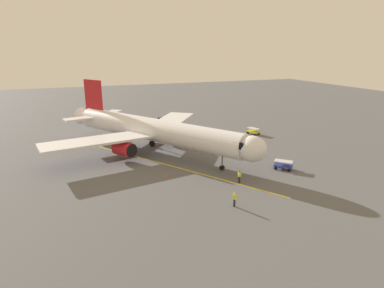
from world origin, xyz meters
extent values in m
plane|color=#565659|center=(0.00, 0.00, 0.00)|extent=(220.00, 220.00, 0.00)
cube|color=yellow|center=(1.39, 6.06, 0.01)|extent=(21.58, 33.94, 0.01)
cylinder|color=white|center=(1.39, 0.06, 4.10)|extent=(21.38, 30.77, 3.80)
ellipsoid|color=white|center=(-8.34, 15.44, 4.10)|extent=(5.19, 5.31, 3.61)
cone|color=white|center=(11.27, -15.58, 4.10)|extent=(4.49, 4.36, 3.42)
cube|color=black|center=(-7.59, 14.26, 4.65)|extent=(3.59, 3.08, 0.90)
cube|color=white|center=(-3.83, -7.64, 3.50)|extent=(14.17, 16.88, 0.36)
cylinder|color=red|center=(-2.98, -3.89, 2.00)|extent=(3.76, 4.10, 2.30)
cylinder|color=black|center=(-3.91, -2.41, 2.00)|extent=(1.88, 1.29, 2.10)
cube|color=white|center=(10.58, 1.47, 3.50)|extent=(17.70, 8.16, 0.36)
cylinder|color=red|center=(6.83, 2.31, 2.00)|extent=(3.76, 4.10, 2.30)
cylinder|color=black|center=(5.89, 3.79, 2.00)|extent=(1.88, 1.29, 2.10)
cube|color=red|center=(9.67, -13.04, 7.90)|extent=(2.87, 4.25, 7.20)
cube|color=white|center=(6.81, -14.50, 4.70)|extent=(5.93, 6.46, 0.24)
cube|color=white|center=(12.22, -11.08, 4.70)|extent=(6.79, 3.91, 0.24)
cylinder|color=slate|center=(-5.83, 11.47, 1.73)|extent=(0.24, 0.24, 2.77)
cylinder|color=black|center=(-5.83, 11.47, 0.35)|extent=(0.75, 0.83, 0.70)
cylinder|color=slate|center=(0.79, -3.87, 1.94)|extent=(0.24, 0.24, 2.77)
cylinder|color=black|center=(0.79, -3.87, 0.55)|extent=(0.97, 1.17, 1.10)
cylinder|color=slate|center=(5.19, -1.09, 1.94)|extent=(0.24, 0.24, 2.77)
cylinder|color=black|center=(5.19, -1.09, 0.55)|extent=(0.97, 1.17, 1.10)
cylinder|color=#23232D|center=(-2.00, 22.43, 0.44)|extent=(0.26, 0.26, 0.88)
cube|color=#D8EA19|center=(-2.00, 22.43, 1.18)|extent=(0.39, 0.45, 0.60)
cube|color=silver|center=(-2.00, 22.43, 1.18)|extent=(0.41, 0.47, 0.10)
sphere|color=tan|center=(-2.00, 22.43, 1.60)|extent=(0.22, 0.22, 0.22)
cylinder|color=#23232D|center=(-5.83, 16.63, 0.44)|extent=(0.26, 0.26, 0.88)
cube|color=#D8EA19|center=(-5.83, 16.63, 1.18)|extent=(0.39, 0.26, 0.60)
cube|color=silver|center=(-5.83, 16.63, 1.18)|extent=(0.41, 0.27, 0.10)
sphere|color=brown|center=(-5.83, 16.63, 1.60)|extent=(0.22, 0.22, 0.22)
cube|color=#9E9EA3|center=(-5.94, -21.07, 0.65)|extent=(2.47, 2.74, 0.70)
cube|color=black|center=(-5.78, -21.33, 1.25)|extent=(1.41, 1.34, 0.50)
cylinder|color=black|center=(-6.90, -20.72, 0.30)|extent=(0.52, 0.64, 0.60)
cylinder|color=black|center=(-5.79, -20.05, 0.30)|extent=(0.52, 0.64, 0.60)
cylinder|color=black|center=(-6.08, -22.09, 0.30)|extent=(0.52, 0.64, 0.60)
cylinder|color=black|center=(-4.97, -21.43, 0.30)|extent=(0.52, 0.64, 0.60)
cube|color=yellow|center=(-21.10, -4.98, 0.56)|extent=(2.12, 2.90, 0.24)
cube|color=silver|center=(-21.10, -4.98, 1.23)|extent=(2.12, 2.90, 0.08)
cylinder|color=slate|center=(-22.05, -4.03, 0.96)|extent=(0.06, 0.06, 0.55)
cylinder|color=slate|center=(-20.87, -3.65, 0.96)|extent=(0.06, 0.06, 0.55)
cylinder|color=slate|center=(-21.32, -6.31, 0.96)|extent=(0.06, 0.06, 0.55)
cylinder|color=slate|center=(-20.14, -5.94, 0.96)|extent=(0.06, 0.06, 0.55)
cylinder|color=black|center=(-22.00, -4.27, 0.22)|extent=(0.37, 0.50, 0.44)
cylinder|color=black|center=(-20.76, -3.88, 0.22)|extent=(0.37, 0.50, 0.44)
cylinder|color=black|center=(-21.43, -6.08, 0.22)|extent=(0.37, 0.50, 0.44)
cylinder|color=black|center=(-20.19, -5.69, 0.22)|extent=(0.37, 0.50, 0.44)
cube|color=#9E9EA3|center=(-5.80, -9.62, 0.65)|extent=(1.81, 2.49, 0.70)
cube|color=black|center=(-5.76, -9.91, 1.25)|extent=(1.22, 1.05, 0.50)
cylinder|color=black|center=(-6.56, -8.92, 0.30)|extent=(0.33, 0.63, 0.60)
cylinder|color=black|center=(-5.27, -8.73, 0.30)|extent=(0.33, 0.63, 0.60)
cylinder|color=black|center=(-6.33, -10.50, 0.30)|extent=(0.33, 0.63, 0.60)
cylinder|color=black|center=(-5.04, -10.31, 0.30)|extent=(0.33, 0.63, 0.60)
cube|color=#2D3899|center=(-14.39, 14.44, 0.56)|extent=(2.82, 2.83, 0.24)
cube|color=silver|center=(-14.39, 14.44, 1.23)|extent=(2.82, 2.83, 0.08)
cylinder|color=slate|center=(-15.68, 14.86, 0.96)|extent=(0.06, 0.06, 0.55)
cylinder|color=slate|center=(-14.80, 15.73, 0.96)|extent=(0.06, 0.06, 0.55)
cylinder|color=slate|center=(-13.99, 13.15, 0.96)|extent=(0.06, 0.06, 0.55)
cylinder|color=slate|center=(-13.11, 14.03, 0.96)|extent=(0.06, 0.06, 0.55)
cylinder|color=black|center=(-15.52, 14.66, 0.22)|extent=(0.49, 0.49, 0.44)
cylinder|color=black|center=(-14.60, 15.57, 0.22)|extent=(0.49, 0.49, 0.44)
cylinder|color=black|center=(-14.18, 13.31, 0.22)|extent=(0.49, 0.49, 0.44)
cylinder|color=black|center=(-13.26, 14.22, 0.22)|extent=(0.49, 0.49, 0.44)
cone|color=#F2590F|center=(2.66, 11.09, 0.28)|extent=(0.32, 0.32, 0.55)
cone|color=#F2590F|center=(-17.13, -0.45, 0.28)|extent=(0.32, 0.32, 0.55)
camera|label=1|loc=(14.44, 51.90, 17.13)|focal=30.55mm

